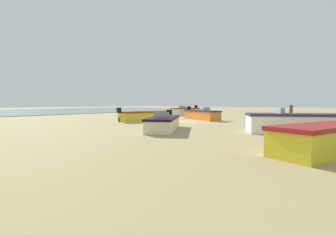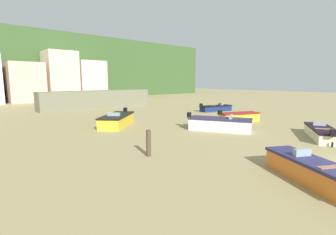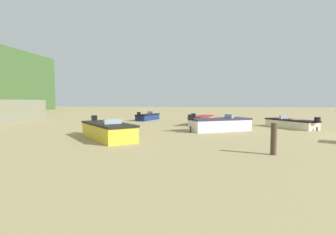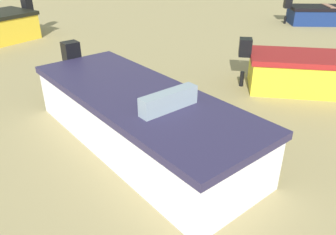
% 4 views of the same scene
% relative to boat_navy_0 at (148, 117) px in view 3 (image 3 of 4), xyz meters
% --- Properties ---
extents(boat_navy_0, '(4.51, 2.23, 1.05)m').
position_rel_boat_navy_0_xyz_m(boat_navy_0, '(0.00, 0.00, 0.00)').
color(boat_navy_0, navy).
rests_on(boat_navy_0, ground).
extents(boat_yellow_1, '(4.11, 2.57, 1.16)m').
position_rel_boat_navy_0_xyz_m(boat_yellow_1, '(-4.80, -6.35, 0.05)').
color(boat_yellow_1, gold).
rests_on(boat_yellow_1, ground).
extents(boat_yellow_5, '(4.71, 4.53, 1.27)m').
position_rel_boat_navy_0_xyz_m(boat_yellow_5, '(-14.31, -0.85, 0.11)').
color(boat_yellow_5, gold).
rests_on(boat_yellow_5, ground).
extents(boat_white_6, '(3.62, 4.85, 1.28)m').
position_rel_boat_navy_0_xyz_m(boat_white_6, '(-9.44, -7.72, 0.11)').
color(boat_white_6, white).
rests_on(boat_white_6, ground).
extents(boat_cream_7, '(4.50, 3.37, 1.04)m').
position_rel_boat_navy_0_xyz_m(boat_cream_7, '(-6.59, -13.73, -0.00)').
color(boat_cream_7, beige).
rests_on(boat_cream_7, ground).
extents(mooring_post_near_water, '(0.24, 0.24, 1.33)m').
position_rel_boat_navy_0_xyz_m(mooring_post_near_water, '(-17.39, -9.32, 0.28)').
color(mooring_post_near_water, '#4A392D').
rests_on(mooring_post_near_water, ground).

